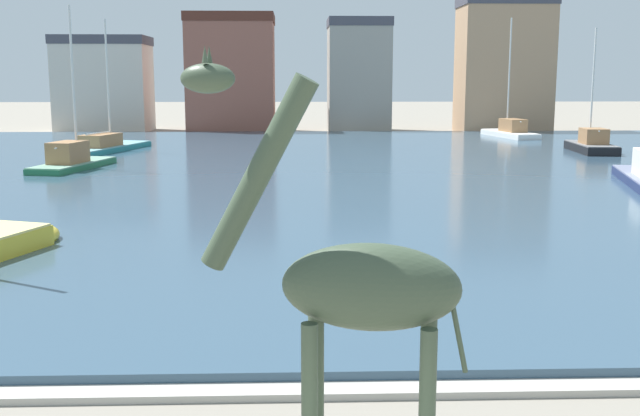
{
  "coord_description": "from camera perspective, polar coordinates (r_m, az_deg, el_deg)",
  "views": [
    {
      "loc": [
        -0.28,
        -4.94,
        4.83
      ],
      "look_at": [
        0.25,
        10.29,
        2.2
      ],
      "focal_mm": 42.38,
      "sensor_mm": 36.0,
      "label": 1
    }
  ],
  "objects": [
    {
      "name": "harbor_water",
      "position": [
        38.58,
        -1.56,
        2.81
      ],
      "size": [
        91.63,
        54.13,
        0.27
      ],
      "primitive_type": "cube",
      "color": "#334C60",
      "rests_on": "ground"
    },
    {
      "name": "townhouse_narrow_midrow",
      "position": [
        70.16,
        13.7,
        10.42
      ],
      "size": [
        8.02,
        5.19,
        11.82
      ],
      "color": "tan",
      "rests_on": "ground"
    },
    {
      "name": "sailboat_black",
      "position": [
        50.34,
        19.66,
        4.41
      ],
      "size": [
        2.42,
        6.34,
        7.85
      ],
      "color": "black",
      "rests_on": "ground"
    },
    {
      "name": "townhouse_tall_gabled",
      "position": [
        68.84,
        -6.69,
        10.05
      ],
      "size": [
        7.71,
        6.57,
        10.38
      ],
      "color": "#8E5142",
      "rests_on": "ground"
    },
    {
      "name": "giraffe_statue",
      "position": [
        7.79,
        2.71,
        -6.63
      ],
      "size": [
        2.94,
        1.01,
        5.15
      ],
      "color": "#3D4C38",
      "rests_on": "ground"
    },
    {
      "name": "quay_edge_coping",
      "position": [
        11.98,
        -0.49,
        -13.68
      ],
      "size": [
        91.63,
        0.5,
        0.12
      ],
      "primitive_type": "cube",
      "color": "#ADA89E",
      "rests_on": "ground"
    },
    {
      "name": "sailboat_white",
      "position": [
        61.43,
        13.95,
        5.54
      ],
      "size": [
        3.12,
        7.88,
        9.39
      ],
      "color": "white",
      "rests_on": "ground"
    },
    {
      "name": "sailboat_green",
      "position": [
        40.66,
        -17.92,
        3.29
      ],
      "size": [
        3.24,
        7.09,
        8.4
      ],
      "color": "#236B42",
      "rests_on": "ground"
    },
    {
      "name": "townhouse_corner_house",
      "position": [
        69.76,
        2.93,
        9.99
      ],
      "size": [
        5.64,
        5.31,
        10.11
      ],
      "color": "gray",
      "rests_on": "ground"
    },
    {
      "name": "townhouse_wide_warehouse",
      "position": [
        72.39,
        -15.99,
        9.0
      ],
      "size": [
        8.3,
        5.6,
        8.55
      ],
      "color": "beige",
      "rests_on": "ground"
    },
    {
      "name": "sailboat_teal",
      "position": [
        49.95,
        -15.55,
        4.44
      ],
      "size": [
        4.51,
        9.87,
        8.43
      ],
      "color": "teal",
      "rests_on": "ground"
    }
  ]
}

